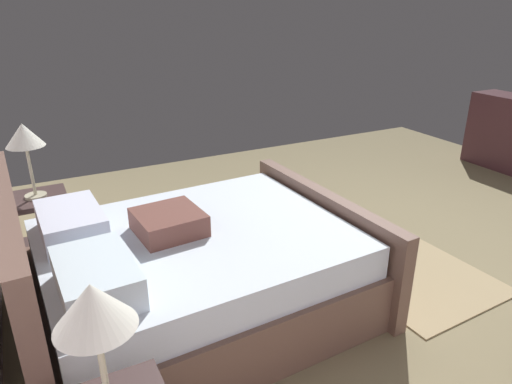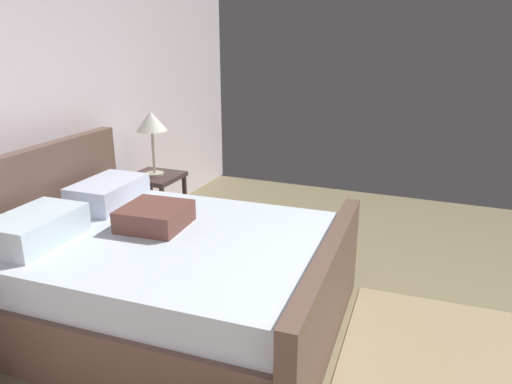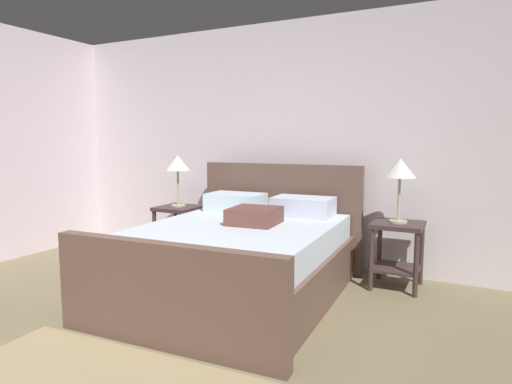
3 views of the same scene
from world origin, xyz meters
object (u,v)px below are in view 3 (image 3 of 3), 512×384
table_lamp_right (400,170)px  nightstand_left (179,224)px  bed (240,256)px  nightstand_right (397,244)px  table_lamp_left (178,165)px

table_lamp_right → nightstand_left: 2.44m
bed → nightstand_right: bearing=34.9°
nightstand_right → nightstand_left: bearing=-177.6°
nightstand_right → table_lamp_right: table_lamp_right is taller
nightstand_left → table_lamp_left: 0.66m
table_lamp_left → bed: bearing=-31.5°
bed → nightstand_left: bed is taller
nightstand_right → nightstand_left: 2.35m
bed → table_lamp_right: table_lamp_right is taller
nightstand_right → table_lamp_right: size_ratio=1.04×
bed → nightstand_left: bearing=148.5°
table_lamp_left → nightstand_right: bearing=2.4°
nightstand_left → bed: bearing=-31.5°
bed → table_lamp_left: 1.55m
bed → nightstand_right: size_ratio=3.69×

